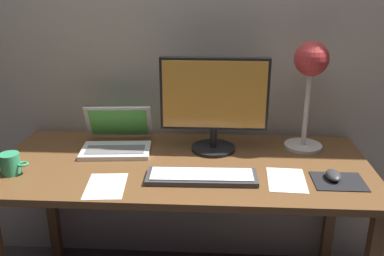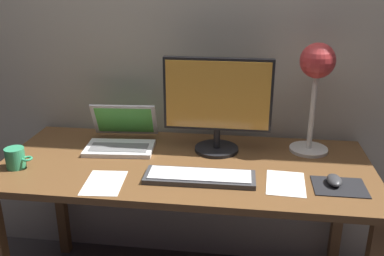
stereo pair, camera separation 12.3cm
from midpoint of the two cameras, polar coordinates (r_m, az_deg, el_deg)
name	(u,v)px [view 2 (the right image)]	position (r m, az deg, el deg)	size (l,w,h in m)	color
back_wall	(197,20)	(2.08, 2.38, 14.27)	(4.80, 0.06, 2.60)	#B2A893
desk	(185,179)	(1.88, 0.95, -6.88)	(1.60, 0.70, 0.74)	brown
monitor	(218,101)	(1.89, 5.31, 3.61)	(0.48, 0.20, 0.43)	black
keyboard_main	(200,177)	(1.70, 3.14, -6.59)	(0.44, 0.15, 0.03)	#38383A
laptop	(122,134)	(2.02, -7.66, -0.89)	(0.33, 0.30, 0.19)	silver
desk_lamp	(316,73)	(1.94, 18.12, 6.99)	(0.17, 0.17, 0.50)	beige
mousepad	(339,187)	(1.76, 21.10, -7.40)	(0.20, 0.16, 0.00)	black
mouse	(334,180)	(1.76, 20.47, -6.61)	(0.06, 0.10, 0.03)	#38383A
coffee_mug	(16,158)	(1.91, -20.89, -3.81)	(0.12, 0.08, 0.09)	#339966
paper_sheet_near_mouse	(104,183)	(1.70, -9.67, -7.30)	(0.15, 0.21, 0.00)	white
paper_sheet_by_keyboard	(286,183)	(1.72, 14.48, -7.23)	(0.15, 0.21, 0.00)	white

